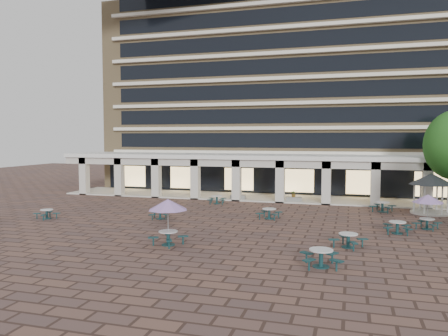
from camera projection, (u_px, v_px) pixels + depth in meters
The scene contains 16 objects.
ground at pixel (220, 227), 29.71m from camera, with size 120.00×120.00×0.00m, color brown.
apartment_building at pixel (281, 84), 53.21m from camera, with size 40.00×15.50×25.20m.
retail_arcade at pixel (263, 169), 43.67m from camera, with size 42.00×6.60×4.40m.
picnic_table_2 at pixel (348, 239), 24.21m from camera, with size 2.16×2.16×0.79m.
picnic_table_3 at pixel (321, 256), 20.54m from camera, with size 2.14×2.14×0.85m.
picnic_table_5 at pixel (160, 213), 32.73m from camera, with size 1.81×1.81×0.69m.
picnic_table_6 at pixel (168, 206), 24.61m from camera, with size 2.26×2.26×2.61m.
picnic_table_7 at pixel (397, 226), 27.70m from camera, with size 1.79×1.79×0.77m.
picnic_table_8 at pixel (47, 213), 32.77m from camera, with size 1.93×1.93×0.70m.
picnic_table_9 at pixel (269, 213), 32.76m from camera, with size 1.88×1.88×0.78m.
picnic_table_11 at pixel (428, 200), 28.94m from camera, with size 2.00×2.00×2.31m.
picnic_table_12 at pixel (217, 199), 40.17m from camera, with size 1.92×1.92×0.76m.
picnic_table_13 at pixel (382, 206), 35.81m from camera, with size 2.23×2.23×0.83m.
gazebo at pixel (431, 184), 34.86m from camera, with size 3.44×3.44×3.20m.
planter_left at pixel (238, 195), 42.61m from camera, with size 1.50×0.73×1.23m.
planter_right at pixel (294, 197), 41.09m from camera, with size 1.50×0.69×1.21m.
Camera 1 is at (8.49, -28.10, 6.10)m, focal length 35.00 mm.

